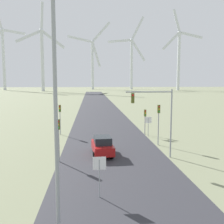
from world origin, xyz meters
name	(u,v)px	position (x,y,z in m)	size (l,w,h in m)	color
road_surface	(101,116)	(0.00, 48.00, 0.00)	(10.00, 240.00, 0.01)	#2D2D33
streetlamp	(54,64)	(-3.63, 7.46, 7.80)	(2.60, 0.32, 13.01)	#93999E
stop_sign_near	(99,169)	(-1.61, 11.27, 1.78)	(0.81, 0.07, 2.55)	#93999E
stop_sign_far	(148,123)	(5.18, 28.27, 1.79)	(0.81, 0.07, 2.56)	#93999E
traffic_light_post_near_left	(58,131)	(-4.91, 18.62, 2.78)	(0.28, 0.34, 3.79)	#93999E
traffic_light_post_near_right	(159,116)	(5.32, 23.86, 3.26)	(0.28, 0.34, 4.48)	#93999E
traffic_light_post_mid_left	(60,113)	(-6.13, 30.48, 2.90)	(0.28, 0.34, 3.96)	#93999E
traffic_light_post_mid_right	(145,116)	(5.07, 29.75, 2.44)	(0.28, 0.34, 3.32)	#93999E
traffic_light_mast_overhead	(156,110)	(3.82, 19.16, 4.48)	(4.29, 0.35, 6.34)	#93999E
car_approaching	(102,146)	(-1.01, 20.43, 0.91)	(2.11, 4.23, 1.83)	maroon
wind_turbine_far_left	(3,53)	(-67.89, 204.60, 28.42)	(33.06, 18.31, 66.58)	silver
wind_turbine_left	(42,54)	(-34.64, 180.51, 25.51)	(30.70, 14.24, 59.58)	silver
wind_turbine_center	(92,59)	(-0.22, 216.65, 24.89)	(35.33, 5.33, 54.92)	silver
wind_turbine_right	(132,58)	(32.37, 215.93, 25.75)	(30.52, 10.28, 59.15)	silver
wind_turbine_far_right	(179,55)	(64.88, 192.74, 26.61)	(29.29, 6.11, 60.18)	silver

